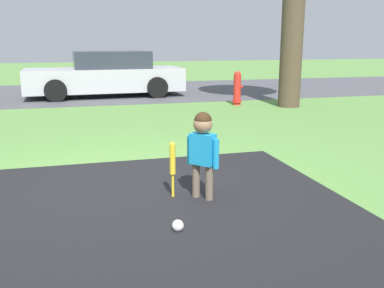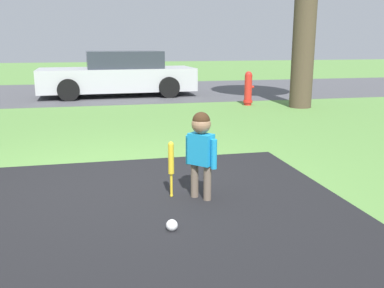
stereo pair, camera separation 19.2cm
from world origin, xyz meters
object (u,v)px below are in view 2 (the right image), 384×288
Objects in this scene: fire_hydrant at (248,89)px; baseball_bat at (171,161)px; sports_ball at (172,225)px; child at (201,143)px; parked_car at (119,75)px.

baseball_bat is at bearing -116.62° from fire_hydrant.
baseball_bat is 6.65m from fire_hydrant.
child is at bearing 58.47° from sports_ball.
parked_car reaches higher than sports_ball.
parked_car is at bearing 89.22° from sports_ball.
fire_hydrant reaches higher than baseball_bat.
child reaches higher than sports_ball.
baseball_bat is 0.69× the size of fire_hydrant.
child is at bearing 90.10° from parked_car.
child is 6.63m from fire_hydrant.
parked_car is (-2.99, 2.64, 0.20)m from fire_hydrant.
fire_hydrant reaches higher than sports_ball.
fire_hydrant is at bearing 114.38° from child.
fire_hydrant is (3.12, 6.73, 0.35)m from sports_ball.
baseball_bat is at bearing 80.16° from sports_ball.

